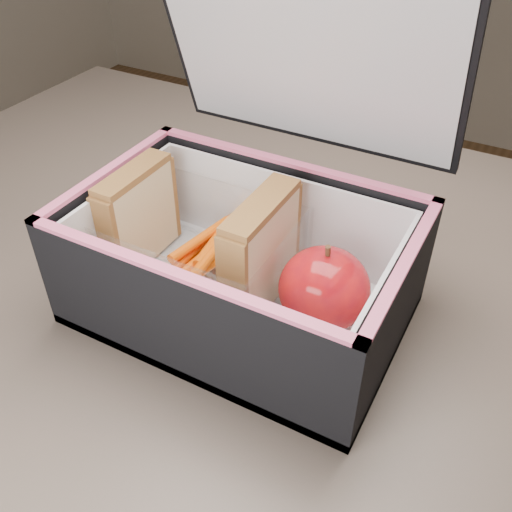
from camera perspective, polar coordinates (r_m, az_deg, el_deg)
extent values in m
cube|color=brown|center=(0.60, 3.04, -4.47)|extent=(1.20, 0.80, 0.03)
cube|color=#382D26|center=(1.31, -12.54, 0.69)|extent=(0.05, 0.05, 0.72)
cube|color=black|center=(0.56, 5.32, 18.85)|extent=(0.30, 0.07, 0.18)
cube|color=#D5B681|center=(0.59, -12.25, 3.96)|extent=(0.01, 0.09, 0.10)
cube|color=#B55868|center=(0.59, -11.60, 3.45)|extent=(0.01, 0.09, 0.09)
cube|color=#D5B681|center=(0.58, -11.05, 3.56)|extent=(0.01, 0.09, 0.10)
cube|color=brown|center=(0.56, -12.31, 8.02)|extent=(0.03, 0.09, 0.01)
cube|color=#D5B681|center=(0.52, -0.32, 0.27)|extent=(0.01, 0.10, 0.10)
cube|color=#B55868|center=(0.52, 0.49, -0.36)|extent=(0.01, 0.09, 0.10)
cube|color=#D5B681|center=(0.52, 1.32, -0.28)|extent=(0.01, 0.10, 0.10)
cube|color=brown|center=(0.49, 0.53, 5.04)|extent=(0.03, 0.10, 0.01)
cylinder|color=#FF4A01|center=(0.60, -5.58, 0.08)|extent=(0.03, 0.09, 0.01)
cylinder|color=#FF4A01|center=(0.57, -4.83, -1.01)|extent=(0.03, 0.09, 0.01)
cylinder|color=#FF4A01|center=(0.58, -4.04, 1.60)|extent=(0.02, 0.09, 0.01)
cylinder|color=#FF4A01|center=(0.56, -7.63, -3.07)|extent=(0.01, 0.09, 0.01)
cylinder|color=#FF4A01|center=(0.58, -4.67, 0.48)|extent=(0.02, 0.09, 0.01)
cylinder|color=#FF4A01|center=(0.54, -5.75, -1.38)|extent=(0.02, 0.09, 0.01)
cylinder|color=#FF4A01|center=(0.56, -7.89, -2.90)|extent=(0.02, 0.09, 0.01)
cylinder|color=#FF4A01|center=(0.58, -7.13, -0.23)|extent=(0.01, 0.09, 0.01)
cylinder|color=#FF4A01|center=(0.58, -5.58, 1.70)|extent=(0.03, 0.09, 0.01)
cube|color=white|center=(0.53, 7.09, -6.43)|extent=(0.10, 0.10, 0.01)
ellipsoid|color=maroon|center=(0.50, 6.83, -3.28)|extent=(0.09, 0.09, 0.07)
cylinder|color=#4C311B|center=(0.48, 7.20, 0.42)|extent=(0.01, 0.01, 0.01)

